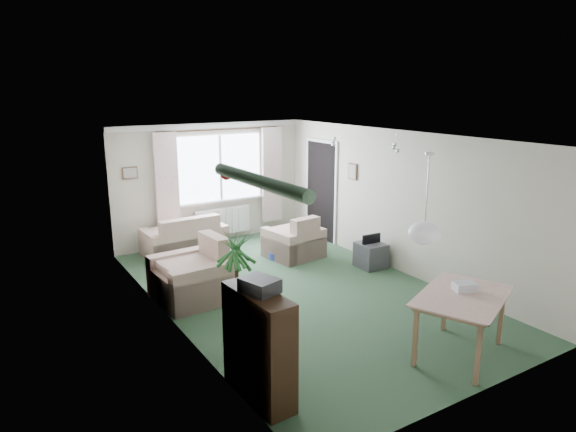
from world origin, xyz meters
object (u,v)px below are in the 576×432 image
houseplant (237,278)px  tv_cube (371,255)px  bookshelf (259,346)px  pet_bed (285,253)px  dining_table (460,326)px  armchair_left (191,270)px  coffee_table (194,242)px  armchair_corner (294,236)px  sofa (184,234)px

houseplant → tv_cube: size_ratio=2.62×
bookshelf → pet_bed: size_ratio=1.78×
houseplant → dining_table: 2.85m
armchair_left → bookshelf: size_ratio=0.91×
coffee_table → armchair_corner: bearing=-40.6°
sofa → coffee_table: (0.18, 0.00, -0.19)m
sofa → houseplant: (-0.45, -3.17, 0.25)m
bookshelf → houseplant: houseplant is taller
sofa → armchair_left: armchair_left is taller
armchair_corner → coffee_table: 1.95m
armchair_left → houseplant: 1.07m
houseplant → tv_cube: houseplant is taller
bookshelf → tv_cube: 4.29m
armchair_corner → armchair_left: size_ratio=0.86×
houseplant → tv_cube: 3.06m
coffee_table → tv_cube: bearing=-46.8°
dining_table → armchair_left: bearing=122.9°
armchair_left → dining_table: bearing=29.1°
armchair_corner → pet_bed: size_ratio=1.41×
armchair_corner → bookshelf: size_ratio=0.79×
armchair_corner → dining_table: bearing=78.5°
dining_table → pet_bed: (0.13, 4.16, -0.30)m
coffee_table → pet_bed: bearing=-42.0°
coffee_table → dining_table: bearing=-77.4°
tv_cube → pet_bed: 1.62m
sofa → pet_bed: bearing=139.1°
coffee_table → armchair_left: bearing=-112.4°
armchair_left → houseplant: (0.25, -1.03, 0.16)m
sofa → pet_bed: (1.50, -1.19, -0.31)m
armchair_corner → houseplant: 2.85m
armchair_left → pet_bed: bearing=109.6°
armchair_left → pet_bed: (2.20, 0.95, -0.40)m
houseplant → pet_bed: size_ratio=1.96×
coffee_table → bookshelf: bearing=-104.1°
sofa → bookshelf: 4.97m
tv_cube → sofa: bearing=138.4°
armchair_corner → tv_cube: (0.84, -1.20, -0.19)m
armchair_left → coffee_table: (0.88, 2.15, -0.28)m
armchair_corner → houseplant: houseplant is taller
bookshelf → pet_bed: bearing=52.2°
armchair_left → houseplant: bearing=10.1°
bookshelf → pet_bed: bookshelf is taller
bookshelf → tv_cube: bookshelf is taller
sofa → bookshelf: (-1.04, -4.86, 0.20)m
coffee_table → tv_cube: size_ratio=1.70×
tv_cube → pet_bed: (-1.00, 1.27, -0.15)m
tv_cube → bookshelf: bearing=-142.9°
coffee_table → houseplant: 3.26m
coffee_table → bookshelf: size_ratio=0.71×
armchair_corner → coffee_table: size_ratio=1.11×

